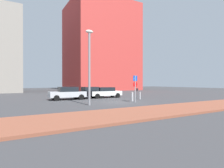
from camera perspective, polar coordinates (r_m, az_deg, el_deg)
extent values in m
plane|color=#38383A|center=(19.25, 2.18, -5.65)|extent=(120.00, 120.00, 0.00)
cube|color=brown|center=(14.02, 17.18, -7.66)|extent=(40.00, 4.22, 0.14)
cube|color=#B7BABF|center=(22.59, -13.78, -3.13)|extent=(4.30, 1.93, 0.64)
cube|color=black|center=(22.58, -13.58, -1.59)|extent=(2.17, 1.74, 0.57)
cylinder|color=black|center=(21.39, -16.91, -4.20)|extent=(0.64, 0.23, 0.64)
cylinder|color=black|center=(23.18, -17.83, -3.85)|extent=(0.64, 0.23, 0.64)
cylinder|color=black|center=(22.15, -9.54, -4.03)|extent=(0.64, 0.23, 0.64)
cylinder|color=black|center=(23.89, -10.98, -3.71)|extent=(0.64, 0.23, 0.64)
cube|color=black|center=(24.01, -7.40, -2.88)|extent=(4.24, 1.78, 0.67)
cube|color=black|center=(24.07, -6.91, -1.48)|extent=(1.90, 1.62, 0.49)
cylinder|color=black|center=(22.69, -9.89, -3.93)|extent=(0.64, 0.22, 0.64)
cylinder|color=black|center=(24.33, -11.33, -3.63)|extent=(0.64, 0.22, 0.64)
cylinder|color=black|center=(23.84, -3.38, -3.71)|extent=(0.64, 0.22, 0.64)
cylinder|color=black|center=(25.41, -5.17, -3.46)|extent=(0.64, 0.22, 0.64)
cube|color=white|center=(24.77, -2.14, -2.88)|extent=(4.44, 1.91, 0.58)
cube|color=black|center=(24.76, -2.06, -1.60)|extent=(2.28, 1.65, 0.52)
cylinder|color=black|center=(23.44, -4.58, -3.78)|extent=(0.65, 0.25, 0.64)
cylinder|color=black|center=(24.99, -6.03, -3.52)|extent=(0.65, 0.25, 0.64)
cylinder|color=black|center=(24.71, 1.80, -3.57)|extent=(0.65, 0.25, 0.64)
cylinder|color=black|center=(26.18, 0.05, -3.34)|extent=(0.65, 0.25, 0.64)
cylinder|color=gray|center=(18.98, 7.26, -1.52)|extent=(0.10, 0.10, 2.79)
cube|color=#1447B7|center=(18.97, 7.26, 1.78)|extent=(0.55, 0.11, 0.55)
cylinder|color=red|center=(18.97, 7.26, -0.12)|extent=(0.60, 0.11, 0.60)
cylinder|color=#4C4C51|center=(21.79, 7.87, -3.50)|extent=(0.08, 0.08, 1.09)
cube|color=black|center=(21.75, 7.87, -1.70)|extent=(0.18, 0.14, 0.28)
cylinder|color=gray|center=(16.59, -7.08, 4.58)|extent=(0.20, 0.20, 6.48)
ellipsoid|color=silver|center=(17.17, -7.09, 15.94)|extent=(0.70, 0.36, 0.30)
cylinder|color=#B7B7BC|center=(20.19, 6.38, -3.95)|extent=(0.18, 0.18, 1.00)
cylinder|color=#B7B7BC|center=(22.55, 8.74, -3.59)|extent=(0.15, 0.15, 0.93)
cube|color=#BF3833|center=(53.77, -3.61, 11.07)|extent=(17.93, 16.16, 23.96)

